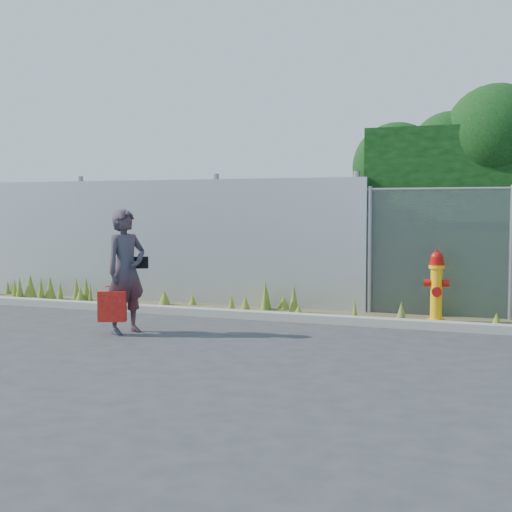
{
  "coord_description": "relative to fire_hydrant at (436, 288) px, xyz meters",
  "views": [
    {
      "loc": [
        3.4,
        -8.33,
        1.71
      ],
      "look_at": [
        -0.3,
        1.4,
        1.0
      ],
      "focal_mm": 50.0,
      "sensor_mm": 36.0,
      "label": 1
    }
  ],
  "objects": [
    {
      "name": "ground",
      "position": [
        -2.17,
        -2.4,
        -0.53
      ],
      "size": [
        80.0,
        80.0,
        0.0
      ],
      "primitive_type": "plane",
      "color": "#323234",
      "rests_on": "ground"
    },
    {
      "name": "curb",
      "position": [
        -2.17,
        -0.6,
        -0.47
      ],
      "size": [
        16.0,
        0.22,
        0.12
      ],
      "primitive_type": "cube",
      "color": "gray",
      "rests_on": "ground"
    },
    {
      "name": "weed_strip",
      "position": [
        -2.82,
        0.07,
        -0.39
      ],
      "size": [
        16.0,
        1.3,
        0.55
      ],
      "color": "#4E462C",
      "rests_on": "ground"
    },
    {
      "name": "corrugated_fence",
      "position": [
        -5.42,
        0.61,
        0.57
      ],
      "size": [
        8.5,
        0.21,
        2.3
      ],
      "color": "#B1B5B9",
      "rests_on": "ground"
    },
    {
      "name": "fire_hydrant",
      "position": [
        0.0,
        0.0,
        0.0
      ],
      "size": [
        0.36,
        0.33,
        1.09
      ],
      "rotation": [
        0.0,
        0.0,
        0.15
      ],
      "color": "#FFB50D",
      "rests_on": "ground"
    },
    {
      "name": "woman",
      "position": [
        -3.85,
        -2.35,
        0.32
      ],
      "size": [
        0.61,
        0.72,
        1.69
      ],
      "primitive_type": "imported",
      "rotation": [
        0.0,
        0.0,
        1.18
      ],
      "color": "#0E4D5A",
      "rests_on": "ground"
    },
    {
      "name": "red_tote_bag",
      "position": [
        -3.94,
        -2.57,
        -0.14
      ],
      "size": [
        0.37,
        0.14,
        0.48
      ],
      "rotation": [
        0.0,
        0.0,
        0.36
      ],
      "color": "#A3091A"
    },
    {
      "name": "black_shoulder_bag",
      "position": [
        -3.76,
        -2.13,
        0.42
      ],
      "size": [
        0.22,
        0.09,
        0.16
      ],
      "rotation": [
        0.0,
        0.0,
        0.42
      ],
      "color": "black"
    }
  ]
}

